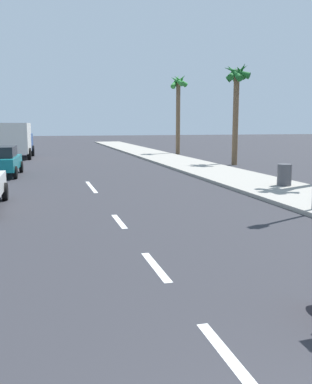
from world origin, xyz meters
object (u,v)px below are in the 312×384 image
parked_car_teal (0,160)px  palm_tree_far (237,87)px  delivery_truck (15,139)px  trash_bin_far (284,175)px  palm_tree_distant (178,95)px

parked_car_teal → palm_tree_far: palm_tree_far is taller
parked_car_teal → palm_tree_far: (14.65, 2.55, 4.29)m
delivery_truck → palm_tree_far: (14.55, -9.81, 3.62)m
delivery_truck → trash_bin_far: bearing=-56.7°
palm_tree_distant → trash_bin_far: size_ratio=7.96×
palm_tree_distant → parked_car_teal: bearing=-136.8°
delivery_truck → trash_bin_far: 23.52m
parked_car_teal → palm_tree_far: 15.48m
parked_car_teal → delivery_truck: bearing=92.7°
parked_car_teal → delivery_truck: delivery_truck is taller
delivery_truck → palm_tree_distant: 14.53m
palm_tree_distant → palm_tree_far: bearing=-87.0°
delivery_truck → palm_tree_far: palm_tree_far is taller
parked_car_teal → trash_bin_far: 14.41m
parked_car_teal → trash_bin_far: (12.07, -7.87, -0.24)m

